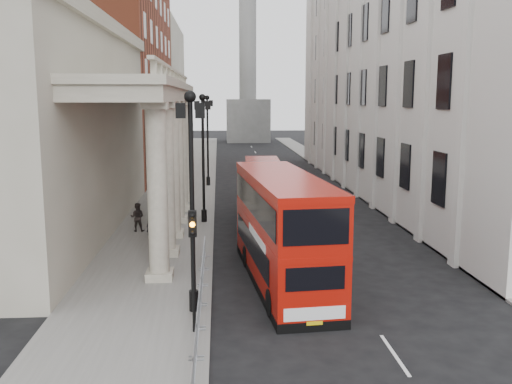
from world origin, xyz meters
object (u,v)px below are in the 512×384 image
(lamp_post_mid, at_px, (203,149))
(pedestrian_c, at_px, (157,207))
(pedestrian_a, at_px, (151,227))
(pedestrian_b, at_px, (137,217))
(monument_column, at_px, (248,56))
(traffic_light, at_px, (193,249))
(bus_near, at_px, (283,227))
(bus_far, at_px, (264,193))
(lamp_post_south, at_px, (192,187))
(lamp_post_north, at_px, (208,134))

(lamp_post_mid, xyz_separation_m, pedestrian_c, (-3.15, 0.56, -3.85))
(pedestrian_a, bearing_deg, lamp_post_mid, 61.17)
(pedestrian_b, bearing_deg, monument_column, -92.58)
(traffic_light, bearing_deg, bus_near, 56.10)
(bus_far, relative_size, pedestrian_a, 6.03)
(lamp_post_south, relative_size, pedestrian_c, 4.43)
(pedestrian_b, bearing_deg, lamp_post_north, -96.67)
(lamp_post_south, height_order, lamp_post_north, same)
(lamp_post_mid, relative_size, pedestrian_a, 5.29)
(bus_far, height_order, pedestrian_c, bus_far)
(lamp_post_north, relative_size, pedestrian_b, 4.73)
(lamp_post_south, height_order, bus_far, lamp_post_south)
(monument_column, relative_size, pedestrian_a, 34.48)
(monument_column, height_order, lamp_post_north, monument_column)
(monument_column, distance_m, traffic_light, 91.17)
(lamp_post_mid, height_order, lamp_post_north, same)
(bus_far, height_order, pedestrian_b, bus_far)
(lamp_post_north, xyz_separation_m, bus_far, (3.89, -16.86, -2.79))
(pedestrian_a, distance_m, pedestrian_c, 5.36)
(traffic_light, bearing_deg, bus_far, 77.55)
(lamp_post_south, distance_m, pedestrian_a, 12.24)
(monument_column, relative_size, pedestrian_c, 28.89)
(monument_column, bearing_deg, lamp_post_mid, -95.24)
(monument_column, height_order, lamp_post_mid, monument_column)
(traffic_light, distance_m, bus_near, 6.66)
(lamp_post_mid, distance_m, pedestrian_a, 6.88)
(traffic_light, height_order, bus_far, traffic_light)
(pedestrian_a, bearing_deg, lamp_post_south, -73.44)
(bus_near, height_order, pedestrian_a, bus_near)
(lamp_post_north, xyz_separation_m, pedestrian_a, (-2.88, -20.79, -4.01))
(bus_near, height_order, pedestrian_b, bus_near)
(traffic_light, xyz_separation_m, bus_far, (3.79, 17.16, -0.98))
(lamp_post_mid, relative_size, bus_near, 0.73)
(monument_column, bearing_deg, traffic_light, -94.13)
(lamp_post_mid, bearing_deg, bus_far, -12.47)
(lamp_post_mid, distance_m, bus_far, 4.86)
(traffic_light, height_order, pedestrian_a, traffic_light)
(traffic_light, distance_m, pedestrian_c, 18.97)
(bus_far, distance_m, pedestrian_b, 8.13)
(traffic_light, xyz_separation_m, bus_near, (3.70, 5.50, -0.58))
(bus_near, xyz_separation_m, pedestrian_a, (-6.68, 7.72, -1.62))
(pedestrian_b, relative_size, pedestrian_c, 0.94)
(lamp_post_north, relative_size, bus_near, 0.73)
(bus_near, bearing_deg, pedestrian_a, 125.53)
(monument_column, relative_size, lamp_post_north, 6.51)
(pedestrian_b, bearing_deg, lamp_post_mid, -142.51)
(lamp_post_mid, xyz_separation_m, traffic_light, (0.10, -18.02, -1.80))
(lamp_post_south, relative_size, traffic_light, 1.93)
(monument_column, height_order, pedestrian_a, monument_column)
(monument_column, xyz_separation_m, pedestrian_a, (-9.48, -76.79, -15.08))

